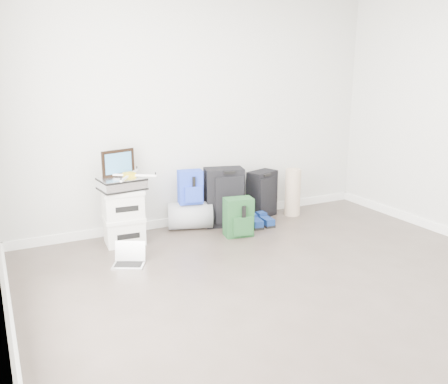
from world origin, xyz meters
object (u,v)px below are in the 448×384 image
large_suitcase (224,197)px  laptop (129,259)px  briefcase (122,184)px  duffel_bag (190,216)px  boxes_stack (124,217)px  carry_on (262,194)px

large_suitcase → laptop: large_suitcase is taller
briefcase → duffel_bag: briefcase is taller
boxes_stack → large_suitcase: (1.23, 0.06, 0.05)m
carry_on → large_suitcase: bearing=169.6°
boxes_stack → laptop: bearing=-96.9°
boxes_stack → large_suitcase: large_suitcase is taller
duffel_bag → laptop: size_ratio=1.43×
boxes_stack → duffel_bag: (0.81, 0.13, -0.14)m
boxes_stack → large_suitcase: bearing=7.2°
large_suitcase → carry_on: size_ratio=1.19×
briefcase → laptop: 0.84m
carry_on → laptop: (-1.92, -0.73, -0.24)m
boxes_stack → carry_on: 1.81m
briefcase → laptop: (-0.11, -0.57, -0.60)m
carry_on → boxes_stack: bearing=165.2°
boxes_stack → laptop: (-0.11, -0.57, -0.25)m
boxes_stack → large_suitcase: 1.23m
briefcase → large_suitcase: bearing=-3.3°
carry_on → duffel_bag: bearing=161.8°
carry_on → briefcase: bearing=165.2°
laptop → boxes_stack: bearing=106.5°
boxes_stack → duffel_bag: size_ratio=1.16×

